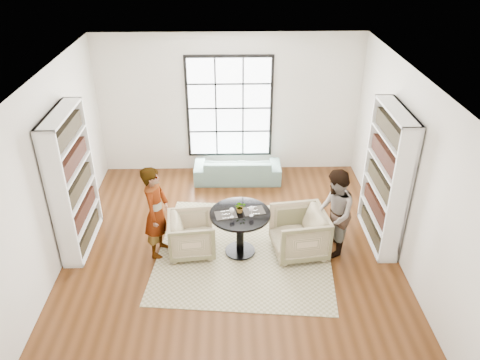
{
  "coord_description": "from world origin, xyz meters",
  "views": [
    {
      "loc": [
        -0.01,
        -6.33,
        4.96
      ],
      "look_at": [
        0.16,
        0.4,
        1.15
      ],
      "focal_mm": 35.0,
      "sensor_mm": 36.0,
      "label": 1
    }
  ],
  "objects_px": {
    "armchair_right": "(299,233)",
    "flower_centerpiece": "(240,207)",
    "person_left": "(156,212)",
    "person_right": "(334,214)",
    "wine_glass_left": "(232,211)",
    "pedestal_table": "(240,224)",
    "wine_glass_right": "(251,209)",
    "armchair_left": "(192,235)",
    "sofa": "(238,169)"
  },
  "relations": [
    {
      "from": "sofa",
      "to": "wine_glass_left",
      "type": "xyz_separation_m",
      "value": [
        -0.14,
        -2.62,
        0.65
      ]
    },
    {
      "from": "sofa",
      "to": "person_right",
      "type": "bearing_deg",
      "value": 122.02
    },
    {
      "from": "armchair_right",
      "to": "flower_centerpiece",
      "type": "bearing_deg",
      "value": -100.91
    },
    {
      "from": "armchair_right",
      "to": "person_left",
      "type": "height_order",
      "value": "person_left"
    },
    {
      "from": "sofa",
      "to": "person_right",
      "type": "relative_size",
      "value": 1.2
    },
    {
      "from": "pedestal_table",
      "to": "armchair_right",
      "type": "distance_m",
      "value": 0.99
    },
    {
      "from": "sofa",
      "to": "person_right",
      "type": "height_order",
      "value": "person_right"
    },
    {
      "from": "armchair_right",
      "to": "flower_centerpiece",
      "type": "xyz_separation_m",
      "value": [
        -0.97,
        0.05,
        0.49
      ]
    },
    {
      "from": "armchair_right",
      "to": "flower_centerpiece",
      "type": "relative_size",
      "value": 4.42
    },
    {
      "from": "armchair_left",
      "to": "flower_centerpiece",
      "type": "distance_m",
      "value": 0.97
    },
    {
      "from": "flower_centerpiece",
      "to": "pedestal_table",
      "type": "bearing_deg",
      "value": -95.39
    },
    {
      "from": "wine_glass_left",
      "to": "wine_glass_right",
      "type": "bearing_deg",
      "value": 7.02
    },
    {
      "from": "person_left",
      "to": "wine_glass_right",
      "type": "xyz_separation_m",
      "value": [
        1.53,
        -0.12,
        0.11
      ]
    },
    {
      "from": "wine_glass_right",
      "to": "armchair_left",
      "type": "bearing_deg",
      "value": 173.22
    },
    {
      "from": "armchair_left",
      "to": "flower_centerpiece",
      "type": "bearing_deg",
      "value": -96.55
    },
    {
      "from": "sofa",
      "to": "person_left",
      "type": "xyz_separation_m",
      "value": [
        -1.36,
        -2.46,
        0.54
      ]
    },
    {
      "from": "sofa",
      "to": "wine_glass_right",
      "type": "height_order",
      "value": "wine_glass_right"
    },
    {
      "from": "pedestal_table",
      "to": "flower_centerpiece",
      "type": "bearing_deg",
      "value": 84.61
    },
    {
      "from": "armchair_right",
      "to": "wine_glass_left",
      "type": "relative_size",
      "value": 4.88
    },
    {
      "from": "pedestal_table",
      "to": "wine_glass_right",
      "type": "distance_m",
      "value": 0.4
    },
    {
      "from": "armchair_right",
      "to": "person_left",
      "type": "xyz_separation_m",
      "value": [
        -2.32,
        0.05,
        0.41
      ]
    },
    {
      "from": "armchair_right",
      "to": "person_right",
      "type": "height_order",
      "value": "person_right"
    },
    {
      "from": "armchair_left",
      "to": "wine_glass_right",
      "type": "relative_size",
      "value": 4.3
    },
    {
      "from": "person_left",
      "to": "wine_glass_left",
      "type": "bearing_deg",
      "value": -84.94
    },
    {
      "from": "armchair_left",
      "to": "person_left",
      "type": "distance_m",
      "value": 0.72
    },
    {
      "from": "sofa",
      "to": "person_right",
      "type": "xyz_separation_m",
      "value": [
        1.52,
        -2.51,
        0.5
      ]
    },
    {
      "from": "armchair_left",
      "to": "armchair_right",
      "type": "relative_size",
      "value": 0.88
    },
    {
      "from": "person_right",
      "to": "wine_glass_left",
      "type": "bearing_deg",
      "value": -80.23
    },
    {
      "from": "person_right",
      "to": "wine_glass_right",
      "type": "height_order",
      "value": "person_right"
    },
    {
      "from": "sofa",
      "to": "wine_glass_right",
      "type": "distance_m",
      "value": 2.66
    },
    {
      "from": "armchair_left",
      "to": "armchair_right",
      "type": "height_order",
      "value": "armchair_right"
    },
    {
      "from": "armchair_left",
      "to": "person_right",
      "type": "relative_size",
      "value": 0.5
    },
    {
      "from": "sofa",
      "to": "person_left",
      "type": "bearing_deg",
      "value": 62.04
    },
    {
      "from": "armchair_left",
      "to": "person_right",
      "type": "distance_m",
      "value": 2.36
    },
    {
      "from": "armchair_right",
      "to": "person_left",
      "type": "relative_size",
      "value": 0.54
    },
    {
      "from": "wine_glass_right",
      "to": "sofa",
      "type": "bearing_deg",
      "value": 93.79
    },
    {
      "from": "person_left",
      "to": "person_right",
      "type": "bearing_deg",
      "value": -78.77
    },
    {
      "from": "person_right",
      "to": "pedestal_table",
      "type": "bearing_deg",
      "value": -84.38
    },
    {
      "from": "wine_glass_right",
      "to": "flower_centerpiece",
      "type": "distance_m",
      "value": 0.21
    },
    {
      "from": "armchair_left",
      "to": "person_left",
      "type": "height_order",
      "value": "person_left"
    },
    {
      "from": "pedestal_table",
      "to": "sofa",
      "type": "distance_m",
      "value": 2.51
    },
    {
      "from": "wine_glass_left",
      "to": "flower_centerpiece",
      "type": "distance_m",
      "value": 0.2
    },
    {
      "from": "armchair_left",
      "to": "person_right",
      "type": "bearing_deg",
      "value": -97.47
    },
    {
      "from": "sofa",
      "to": "armchair_left",
      "type": "xyz_separation_m",
      "value": [
        -0.81,
        -2.46,
        0.08
      ]
    },
    {
      "from": "armchair_right",
      "to": "wine_glass_right",
      "type": "relative_size",
      "value": 4.87
    },
    {
      "from": "flower_centerpiece",
      "to": "wine_glass_right",
      "type": "bearing_deg",
      "value": -32.29
    },
    {
      "from": "person_left",
      "to": "person_right",
      "type": "height_order",
      "value": "person_left"
    },
    {
      "from": "armchair_right",
      "to": "wine_glass_right",
      "type": "bearing_deg",
      "value": -93.59
    },
    {
      "from": "sofa",
      "to": "person_left",
      "type": "relative_size",
      "value": 1.13
    },
    {
      "from": "pedestal_table",
      "to": "armchair_left",
      "type": "xyz_separation_m",
      "value": [
        -0.8,
        0.04,
        -0.22
      ]
    }
  ]
}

